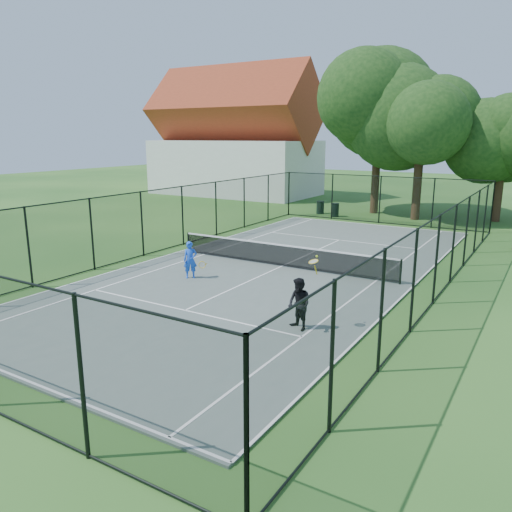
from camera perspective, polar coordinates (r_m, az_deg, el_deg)
The scene contains 12 objects.
ground at distance 21.10m, azimuth 2.94°, elevation -1.35°, with size 120.00×120.00×0.00m, color #204F1B.
tennis_court at distance 21.10m, azimuth 2.94°, elevation -1.27°, with size 11.00×24.00×0.06m, color #526059.
tennis_net at distance 20.96m, azimuth 2.96°, elevation 0.18°, with size 10.08×0.08×0.95m.
fence at distance 20.77m, azimuth 2.99°, elevation 2.65°, with size 13.10×26.10×3.00m.
tree_near_left at distance 36.79m, azimuth 13.86°, elevation 14.94°, with size 8.16×8.16×10.64m.
tree_near_mid at distance 34.59m, azimuth 18.32°, elevation 12.68°, with size 6.57×6.57×8.59m.
tree_near_right at distance 35.77m, azimuth 26.45°, elevation 11.52°, with size 5.71×5.71×7.88m.
building at distance 48.04m, azimuth -2.44°, elevation 12.97°, with size 15.30×8.15×11.87m.
trash_bin_left at distance 36.06m, azimuth 7.35°, elevation 5.55°, with size 0.58×0.58×0.92m.
trash_bin_right at distance 34.91m, azimuth 9.00°, elevation 5.24°, with size 0.58×0.58×0.93m.
player_blue at distance 19.37m, azimuth -7.51°, elevation -0.45°, with size 0.89×0.60×1.43m.
player_black at distance 14.16m, azimuth 4.95°, elevation -5.50°, with size 0.90×1.04×2.08m.
Camera 1 is at (9.67, -17.96, 5.43)m, focal length 35.00 mm.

